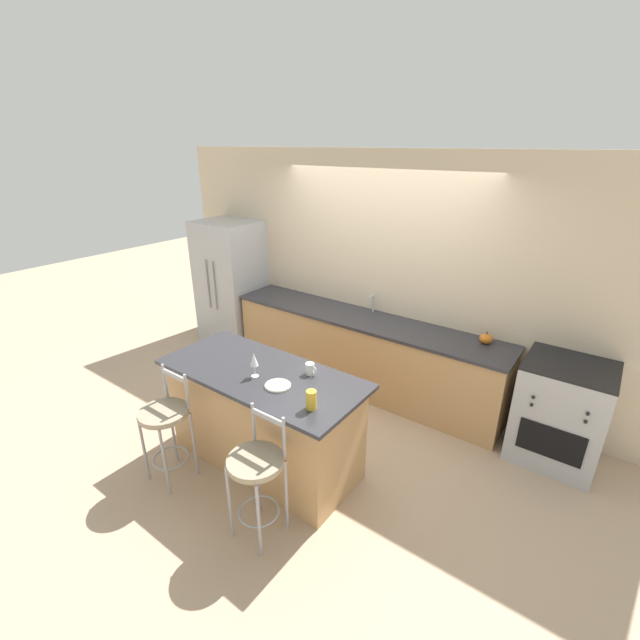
% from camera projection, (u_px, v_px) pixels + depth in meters
% --- Properties ---
extents(ground_plane, '(18.00, 18.00, 0.00)m').
position_uv_depth(ground_plane, '(344.00, 398.00, 4.98)').
color(ground_plane, tan).
extents(wall_back, '(6.00, 0.07, 2.70)m').
position_uv_depth(wall_back, '(379.00, 273.00, 4.97)').
color(wall_back, beige).
rests_on(wall_back, ground_plane).
extents(back_counter, '(3.36, 0.67, 0.89)m').
position_uv_depth(back_counter, '(362.00, 352.00, 5.08)').
color(back_counter, tan).
rests_on(back_counter, ground_plane).
extents(sink_faucet, '(0.02, 0.13, 0.22)m').
position_uv_depth(sink_faucet, '(373.00, 301.00, 5.01)').
color(sink_faucet, '#ADAFB5').
rests_on(sink_faucet, back_counter).
extents(kitchen_island, '(1.84, 0.83, 0.94)m').
position_uv_depth(kitchen_island, '(264.00, 417.00, 3.83)').
color(kitchen_island, tan).
rests_on(kitchen_island, ground_plane).
extents(refrigerator, '(0.84, 0.72, 1.78)m').
position_uv_depth(refrigerator, '(232.00, 285.00, 6.04)').
color(refrigerator, '#ADAFB5').
rests_on(refrigerator, ground_plane).
extents(oven_range, '(0.72, 0.69, 0.97)m').
position_uv_depth(oven_range, '(560.00, 412.00, 3.89)').
color(oven_range, '#ADAFB5').
rests_on(oven_range, ground_plane).
extents(bar_stool_near, '(0.41, 0.41, 1.02)m').
position_uv_depth(bar_stool_near, '(166.00, 423.00, 3.60)').
color(bar_stool_near, '#99999E').
rests_on(bar_stool_near, ground_plane).
extents(bar_stool_far, '(0.41, 0.41, 1.02)m').
position_uv_depth(bar_stool_far, '(257.00, 472.00, 3.06)').
color(bar_stool_far, '#99999E').
rests_on(bar_stool_far, ground_plane).
extents(dinner_plate, '(0.21, 0.21, 0.02)m').
position_uv_depth(dinner_plate, '(278.00, 385.00, 3.43)').
color(dinner_plate, beige).
rests_on(dinner_plate, kitchen_island).
extents(wine_glass, '(0.07, 0.07, 0.22)m').
position_uv_depth(wine_glass, '(254.00, 360.00, 3.52)').
color(wine_glass, white).
rests_on(wine_glass, kitchen_island).
extents(coffee_mug, '(0.11, 0.08, 0.10)m').
position_uv_depth(coffee_mug, '(310.00, 369.00, 3.60)').
color(coffee_mug, white).
rests_on(coffee_mug, kitchen_island).
extents(tumbler_cup, '(0.08, 0.08, 0.15)m').
position_uv_depth(tumbler_cup, '(311.00, 400.00, 3.12)').
color(tumbler_cup, gold).
rests_on(tumbler_cup, kitchen_island).
extents(pumpkin_decoration, '(0.13, 0.13, 0.12)m').
position_uv_depth(pumpkin_decoration, '(486.00, 339.00, 4.26)').
color(pumpkin_decoration, orange).
rests_on(pumpkin_decoration, back_counter).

